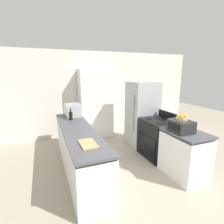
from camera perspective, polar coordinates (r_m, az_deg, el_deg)
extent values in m
plane|color=#A89E89|center=(3.07, 15.43, -27.67)|extent=(14.00, 14.00, 0.00)
cube|color=silver|center=(5.61, -6.21, 5.93)|extent=(7.00, 0.06, 2.60)
cube|color=silver|center=(3.68, -10.86, -12.49)|extent=(0.58, 2.69, 0.82)
cube|color=#4C4C51|center=(3.51, -11.18, -5.59)|extent=(0.60, 2.74, 0.04)
cube|color=silver|center=(3.71, 22.44, -13.07)|extent=(0.58, 0.83, 0.82)
cube|color=#4C4C51|center=(3.54, 23.09, -6.24)|extent=(0.60, 0.85, 0.04)
cube|color=silver|center=(5.37, -5.33, 2.68)|extent=(0.99, 0.49, 2.05)
sphere|color=#B2B2B7|center=(5.12, -4.93, 2.18)|extent=(0.03, 0.03, 0.03)
sphere|color=#B2B2B7|center=(5.14, -4.08, 2.24)|extent=(0.03, 0.03, 0.03)
cube|color=black|center=(4.29, 14.78, -8.40)|extent=(0.64, 0.80, 0.90)
cube|color=black|center=(4.15, 10.99, -10.58)|extent=(0.02, 0.70, 0.49)
cube|color=black|center=(4.31, 18.29, -1.16)|extent=(0.06, 0.76, 0.16)
cylinder|color=black|center=(3.93, 15.31, -3.42)|extent=(0.17, 0.17, 0.01)
cylinder|color=black|center=(4.23, 12.20, -2.09)|extent=(0.17, 0.17, 0.01)
cylinder|color=black|center=(4.08, 18.19, -2.99)|extent=(0.17, 0.17, 0.01)
cylinder|color=black|center=(4.37, 14.99, -1.74)|extent=(0.17, 0.17, 0.01)
cube|color=#A3A3A8|center=(4.81, 9.78, -0.65)|extent=(0.71, 0.71, 1.73)
cylinder|color=gray|center=(4.44, 7.06, -0.55)|extent=(0.02, 0.02, 0.95)
cube|color=#B2B2B7|center=(4.48, -12.70, 0.60)|extent=(0.36, 0.46, 0.30)
cube|color=black|center=(4.48, -10.31, 0.71)|extent=(0.01, 0.29, 0.21)
cylinder|color=black|center=(4.13, -13.32, -1.28)|extent=(0.08, 0.08, 0.18)
cylinder|color=black|center=(4.10, -13.42, 0.55)|extent=(0.03, 0.03, 0.08)
cube|color=black|center=(3.46, 21.57, -4.30)|extent=(0.33, 0.42, 0.22)
cube|color=black|center=(3.35, 19.44, -4.69)|extent=(0.01, 0.29, 0.13)
cylinder|color=#B2A893|center=(3.45, 21.79, -2.03)|extent=(0.21, 0.21, 0.05)
sphere|color=orange|center=(3.49, 21.87, -1.14)|extent=(0.07, 0.07, 0.07)
sphere|color=orange|center=(3.44, 20.88, -1.28)|extent=(0.07, 0.07, 0.07)
sphere|color=orange|center=(3.38, 21.82, -1.59)|extent=(0.07, 0.07, 0.07)
sphere|color=orange|center=(3.44, 22.81, -1.45)|extent=(0.07, 0.07, 0.07)
cube|color=tan|center=(2.74, -7.86, -10.21)|extent=(0.24, 0.40, 0.02)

